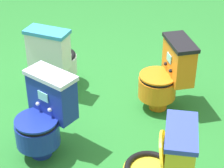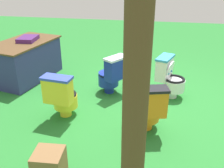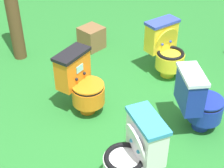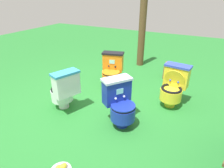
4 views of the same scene
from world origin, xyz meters
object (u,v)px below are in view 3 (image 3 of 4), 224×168
object	(u,v)px
toilet_yellow	(166,49)
small_crate	(92,38)
toilet_blue	(198,101)
toilet_white	(134,153)
toilet_orange	(81,83)

from	to	relation	value
toilet_yellow	small_crate	world-z (taller)	toilet_yellow
small_crate	toilet_blue	bearing A→B (deg)	-8.32
toilet_white	toilet_blue	xyz separation A→B (m)	(-0.07, 1.01, -0.00)
toilet_yellow	toilet_orange	size ratio (longest dim) A/B	1.00
toilet_yellow	toilet_orange	bearing A→B (deg)	1.39
toilet_yellow	small_crate	size ratio (longest dim) A/B	2.19
toilet_yellow	toilet_white	bearing A→B (deg)	39.41
toilet_white	toilet_blue	bearing A→B (deg)	-66.21
toilet_orange	small_crate	size ratio (longest dim) A/B	2.19
toilet_orange	small_crate	xyz separation A→B (m)	(-1.07, 1.01, -0.20)
toilet_white	toilet_orange	xyz separation A→B (m)	(-1.14, 0.31, -0.00)
toilet_white	toilet_orange	world-z (taller)	same
toilet_orange	small_crate	world-z (taller)	toilet_orange
toilet_yellow	toilet_white	distance (m)	1.89
toilet_blue	toilet_yellow	bearing A→B (deg)	-176.30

